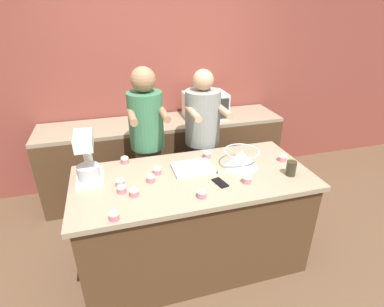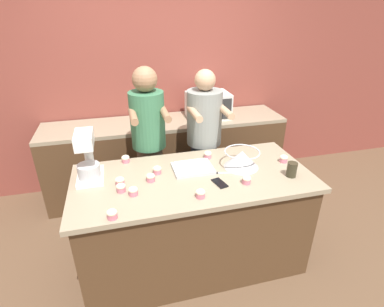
{
  "view_description": "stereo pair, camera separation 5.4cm",
  "coord_description": "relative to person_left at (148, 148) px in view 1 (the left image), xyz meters",
  "views": [
    {
      "loc": [
        -0.58,
        -1.99,
        2.11
      ],
      "look_at": [
        0.0,
        0.04,
        1.07
      ],
      "focal_mm": 28.0,
      "sensor_mm": 36.0,
      "label": 1
    },
    {
      "loc": [
        -0.53,
        -2.0,
        2.11
      ],
      "look_at": [
        0.0,
        0.04,
        1.07
      ],
      "focal_mm": 28.0,
      "sensor_mm": 36.0,
      "label": 2
    }
  ],
  "objects": [
    {
      "name": "ground_plane",
      "position": [
        0.27,
        -0.64,
        -0.88
      ],
      "size": [
        16.0,
        16.0,
        0.0
      ],
      "primitive_type": "plane",
      "color": "brown"
    },
    {
      "name": "back_wall",
      "position": [
        0.27,
        0.96,
        0.47
      ],
      "size": [
        10.0,
        0.06,
        2.7
      ],
      "color": "brown",
      "rests_on": "ground_plane"
    },
    {
      "name": "island_counter",
      "position": [
        0.27,
        -0.64,
        -0.43
      ],
      "size": [
        1.91,
        0.89,
        0.89
      ],
      "color": "#4C331E",
      "rests_on": "ground_plane"
    },
    {
      "name": "back_counter",
      "position": [
        0.27,
        0.61,
        -0.42
      ],
      "size": [
        2.8,
        0.6,
        0.92
      ],
      "color": "#4C331E",
      "rests_on": "ground_plane"
    },
    {
      "name": "person_left",
      "position": [
        0.0,
        0.0,
        0.0
      ],
      "size": [
        0.34,
        0.5,
        1.65
      ],
      "color": "brown",
      "rests_on": "ground_plane"
    },
    {
      "name": "person_right",
      "position": [
        0.55,
        0.0,
        -0.04
      ],
      "size": [
        0.35,
        0.51,
        1.6
      ],
      "color": "#33384C",
      "rests_on": "ground_plane"
    },
    {
      "name": "stand_mixer",
      "position": [
        -0.52,
        -0.47,
        0.18
      ],
      "size": [
        0.2,
        0.3,
        0.39
      ],
      "color": "white",
      "rests_on": "island_counter"
    },
    {
      "name": "mixing_bowl",
      "position": [
        0.7,
        -0.6,
        0.09
      ],
      "size": [
        0.3,
        0.3,
        0.15
      ],
      "color": "#BCBCC1",
      "rests_on": "island_counter"
    },
    {
      "name": "baking_tray",
      "position": [
        0.29,
        -0.54,
        0.03
      ],
      "size": [
        0.33,
        0.26,
        0.04
      ],
      "color": "#BCBCC1",
      "rests_on": "island_counter"
    },
    {
      "name": "microwave_oven",
      "position": [
        0.78,
        0.61,
        0.18
      ],
      "size": [
        0.49,
        0.36,
        0.29
      ],
      "color": "silver",
      "rests_on": "back_counter"
    },
    {
      "name": "cell_phone",
      "position": [
        0.44,
        -0.81,
        0.02
      ],
      "size": [
        0.1,
        0.16,
        0.01
      ],
      "color": "black",
      "rests_on": "island_counter"
    },
    {
      "name": "drinking_glass",
      "position": [
        1.03,
        -0.84,
        0.07
      ],
      "size": [
        0.08,
        0.08,
        0.12
      ],
      "color": "#332D1E",
      "rests_on": "island_counter"
    },
    {
      "name": "knife",
      "position": [
        0.49,
        -0.66,
        0.01
      ],
      "size": [
        0.22,
        0.07,
        0.01
      ],
      "color": "#BCBCC1",
      "rests_on": "island_counter"
    },
    {
      "name": "cupcake_0",
      "position": [
        -0.07,
        -0.63,
        0.04
      ],
      "size": [
        0.07,
        0.07,
        0.07
      ],
      "color": "#D17084",
      "rests_on": "island_counter"
    },
    {
      "name": "cupcake_1",
      "position": [
        -0.37,
        -1.03,
        0.04
      ],
      "size": [
        0.07,
        0.07,
        0.07
      ],
      "color": "#D17084",
      "rests_on": "island_counter"
    },
    {
      "name": "cupcake_2",
      "position": [
        -0.0,
        -0.53,
        0.04
      ],
      "size": [
        0.07,
        0.07,
        0.07
      ],
      "color": "#D17084",
      "rests_on": "island_counter"
    },
    {
      "name": "cupcake_3",
      "position": [
        1.09,
        -0.61,
        0.04
      ],
      "size": [
        0.07,
        0.07,
        0.07
      ],
      "color": "#D17084",
      "rests_on": "island_counter"
    },
    {
      "name": "cupcake_4",
      "position": [
        -0.24,
        -0.27,
        0.04
      ],
      "size": [
        0.07,
        0.07,
        0.07
      ],
      "color": "#D17084",
      "rests_on": "island_counter"
    },
    {
      "name": "cupcake_5",
      "position": [
        -0.22,
        -0.79,
        0.04
      ],
      "size": [
        0.07,
        0.07,
        0.07
      ],
      "color": "#D17084",
      "rests_on": "island_counter"
    },
    {
      "name": "cupcake_6",
      "position": [
        0.64,
        -0.85,
        0.04
      ],
      "size": [
        0.07,
        0.07,
        0.07
      ],
      "color": "#D17084",
      "rests_on": "island_counter"
    },
    {
      "name": "cupcake_7",
      "position": [
        0.24,
        -0.94,
        0.04
      ],
      "size": [
        0.07,
        0.07,
        0.07
      ],
      "color": "#D17084",
      "rests_on": "island_counter"
    },
    {
      "name": "cupcake_8",
      "position": [
        0.48,
        -0.37,
        0.04
      ],
      "size": [
        0.07,
        0.07,
        0.07
      ],
      "color": "#D17084",
      "rests_on": "island_counter"
    },
    {
      "name": "cupcake_9",
      "position": [
        -0.3,
        -0.73,
        0.04
      ],
      "size": [
        0.07,
        0.07,
        0.07
      ],
      "color": "#D17084",
      "rests_on": "island_counter"
    },
    {
      "name": "cupcake_10",
      "position": [
        -0.3,
        -0.63,
        0.04
      ],
      "size": [
        0.07,
        0.07,
        0.07
      ],
      "color": "#D17084",
      "rests_on": "island_counter"
    }
  ]
}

